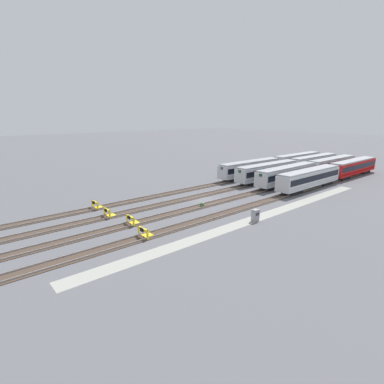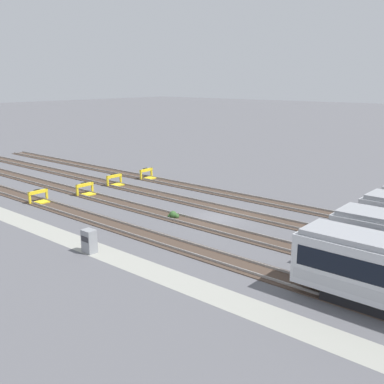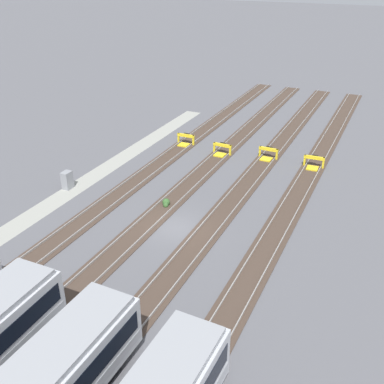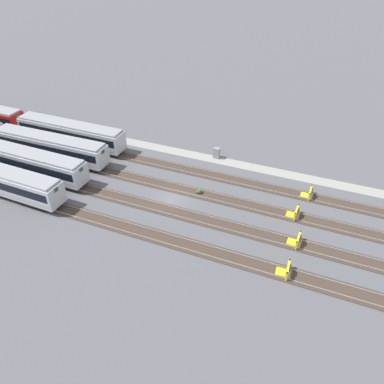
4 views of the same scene
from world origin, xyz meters
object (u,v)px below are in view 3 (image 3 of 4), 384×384
weed_clump (166,203)px  electrical_cabinet (67,180)px  bumper_stop_middle_track (267,154)px  bumper_stop_near_inner_track (221,150)px  bumper_stop_nearest_track (185,140)px  bumper_stop_far_inner_track (313,163)px

weed_clump → electrical_cabinet: bearing=-84.1°
bumper_stop_middle_track → weed_clump: bumper_stop_middle_track is taller
bumper_stop_near_inner_track → weed_clump: (12.01, -0.06, -0.27)m
bumper_stop_nearest_track → bumper_stop_far_inner_track: 14.04m
bumper_stop_nearest_track → electrical_cabinet: electrical_cabinet is taller
bumper_stop_nearest_track → bumper_stop_near_inner_track: size_ratio=1.00×
bumper_stop_middle_track → electrical_cabinet: (13.98, -14.12, 0.29)m
bumper_stop_near_inner_track → bumper_stop_far_inner_track: bearing=94.7°
electrical_cabinet → weed_clump: bearing=95.9°
bumper_stop_middle_track → bumper_stop_far_inner_track: same height
bumper_stop_nearest_track → electrical_cabinet: bearing=-19.0°
bumper_stop_nearest_track → bumper_stop_middle_track: 9.34m
bumper_stop_near_inner_track → electrical_cabinet: size_ratio=1.25×
bumper_stop_middle_track → bumper_stop_far_inner_track: size_ratio=1.00×
bumper_stop_far_inner_track → electrical_cabinet: electrical_cabinet is taller
weed_clump → bumper_stop_near_inner_track: bearing=179.7°
electrical_cabinet → bumper_stop_middle_track: bearing=134.7°
bumper_stop_near_inner_track → weed_clump: size_ratio=2.18×
bumper_stop_far_inner_track → weed_clump: 15.88m
electrical_cabinet → bumper_stop_far_inner_track: bearing=126.2°
electrical_cabinet → bumper_stop_nearest_track: bearing=161.0°
bumper_stop_near_inner_track → bumper_stop_far_inner_track: size_ratio=1.00×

